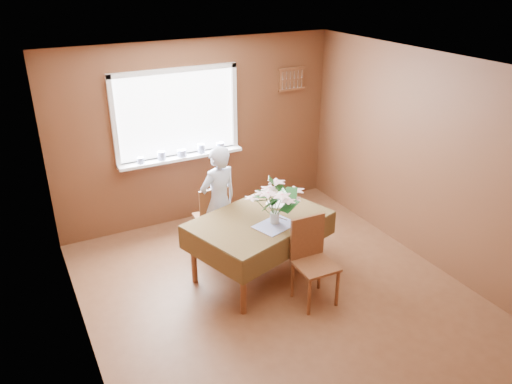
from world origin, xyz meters
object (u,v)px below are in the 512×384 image
dining_table (259,225)px  flower_bouquet (275,199)px  chair_near (312,257)px  seated_woman (219,201)px  chair_far (212,215)px

dining_table → flower_bouquet: 0.44m
chair_near → seated_woman: bearing=111.6°
dining_table → chair_near: (0.28, -0.67, -0.13)m
chair_near → flower_bouquet: size_ratio=1.78×
seated_woman → flower_bouquet: bearing=96.3°
dining_table → seated_woman: bearing=90.0°
seated_woman → flower_bouquet: (0.31, -0.84, 0.32)m
chair_near → chair_far: bearing=112.3°
chair_far → flower_bouquet: bearing=115.2°
chair_near → flower_bouquet: bearing=112.0°
dining_table → seated_woman: (-0.21, 0.67, 0.06)m
dining_table → chair_far: (-0.27, 0.76, -0.16)m
chair_far → seated_woman: 0.25m
chair_far → chair_near: (0.54, -1.43, 0.03)m
chair_near → flower_bouquet: (-0.18, 0.49, 0.52)m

